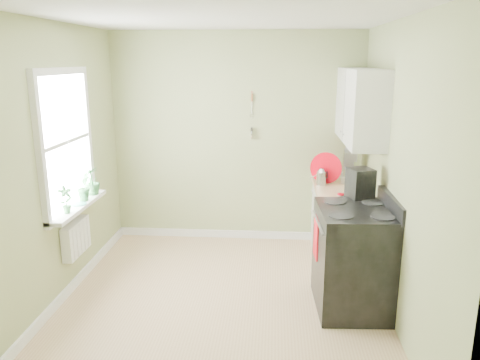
# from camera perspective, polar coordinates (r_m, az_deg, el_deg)

# --- Properties ---
(floor) EXTENTS (3.20, 3.60, 0.02)m
(floor) POSITION_cam_1_polar(r_m,az_deg,el_deg) (4.79, -2.26, -14.94)
(floor) COLOR tan
(floor) RESTS_ON ground
(ceiling) EXTENTS (3.20, 3.60, 0.02)m
(ceiling) POSITION_cam_1_polar(r_m,az_deg,el_deg) (4.19, -2.65, 19.50)
(ceiling) COLOR white
(ceiling) RESTS_ON wall_back
(wall_back) EXTENTS (3.20, 0.02, 2.70)m
(wall_back) POSITION_cam_1_polar(r_m,az_deg,el_deg) (6.06, -0.45, 5.03)
(wall_back) COLOR tan
(wall_back) RESTS_ON floor
(wall_left) EXTENTS (0.02, 3.60, 2.70)m
(wall_left) POSITION_cam_1_polar(r_m,az_deg,el_deg) (4.75, -22.10, 1.35)
(wall_left) COLOR tan
(wall_left) RESTS_ON floor
(wall_right) EXTENTS (0.02, 3.60, 2.70)m
(wall_right) POSITION_cam_1_polar(r_m,az_deg,el_deg) (4.41, 18.84, 0.68)
(wall_right) COLOR tan
(wall_right) RESTS_ON floor
(base_cabinets) EXTENTS (0.60, 1.60, 0.87)m
(base_cabinets) POSITION_cam_1_polar(r_m,az_deg,el_deg) (5.55, 12.44, -6.00)
(base_cabinets) COLOR white
(base_cabinets) RESTS_ON floor
(countertop) EXTENTS (0.64, 1.60, 0.04)m
(countertop) POSITION_cam_1_polar(r_m,az_deg,el_deg) (5.41, 12.60, -1.47)
(countertop) COLOR #DEBB88
(countertop) RESTS_ON base_cabinets
(upper_cabinets) EXTENTS (0.35, 1.40, 0.80)m
(upper_cabinets) POSITION_cam_1_polar(r_m,az_deg,el_deg) (5.35, 14.46, 8.74)
(upper_cabinets) COLOR white
(upper_cabinets) RESTS_ON wall_right
(window) EXTENTS (0.06, 1.14, 1.44)m
(window) POSITION_cam_1_polar(r_m,az_deg,el_deg) (4.97, -20.54, 4.38)
(window) COLOR white
(window) RESTS_ON wall_left
(window_sill) EXTENTS (0.18, 1.14, 0.04)m
(window_sill) POSITION_cam_1_polar(r_m,az_deg,el_deg) (5.09, -19.13, -3.05)
(window_sill) COLOR white
(window_sill) RESTS_ON wall_left
(radiator) EXTENTS (0.12, 0.50, 0.35)m
(radiator) POSITION_cam_1_polar(r_m,az_deg,el_deg) (5.16, -19.36, -6.70)
(radiator) COLOR white
(radiator) RESTS_ON wall_left
(wall_utensils) EXTENTS (0.02, 0.14, 0.58)m
(wall_utensils) POSITION_cam_1_polar(r_m,az_deg,el_deg) (5.98, 1.44, 6.99)
(wall_utensils) COLOR #DEBB88
(wall_utensils) RESTS_ON wall_back
(stove) EXTENTS (0.76, 0.85, 1.13)m
(stove) POSITION_cam_1_polar(r_m,az_deg,el_deg) (4.65, 13.82, -9.24)
(stove) COLOR black
(stove) RESTS_ON floor
(stand_mixer) EXTENTS (0.25, 0.37, 0.42)m
(stand_mixer) POSITION_cam_1_polar(r_m,az_deg,el_deg) (5.80, 13.27, 1.58)
(stand_mixer) COLOR #B2B2B7
(stand_mixer) RESTS_ON countertop
(kettle) EXTENTS (0.20, 0.12, 0.20)m
(kettle) POSITION_cam_1_polar(r_m,az_deg,el_deg) (5.56, 9.89, 0.40)
(kettle) COLOR silver
(kettle) RESTS_ON countertop
(coffee_maker) EXTENTS (0.28, 0.30, 0.38)m
(coffee_maker) POSITION_cam_1_polar(r_m,az_deg,el_deg) (4.84, 14.37, -0.96)
(coffee_maker) COLOR black
(coffee_maker) RESTS_ON countertop
(red_tray) EXTENTS (0.38, 0.18, 0.37)m
(red_tray) POSITION_cam_1_polar(r_m,az_deg,el_deg) (5.63, 10.43, 1.44)
(red_tray) COLOR red
(red_tray) RESTS_ON countertop
(jar) EXTENTS (0.07, 0.07, 0.08)m
(jar) POSITION_cam_1_polar(r_m,az_deg,el_deg) (4.99, 12.18, -2.07)
(jar) COLOR #BDB39A
(jar) RESTS_ON countertop
(plant_a) EXTENTS (0.17, 0.17, 0.27)m
(plant_a) POSITION_cam_1_polar(r_m,az_deg,el_deg) (4.79, -20.50, -2.27)
(plant_a) COLOR #2E6333
(plant_a) RESTS_ON window_sill
(plant_b) EXTENTS (0.16, 0.19, 0.30)m
(plant_b) POSITION_cam_1_polar(r_m,az_deg,el_deg) (5.17, -18.55, -0.78)
(plant_b) COLOR #2E6333
(plant_b) RESTS_ON window_sill
(plant_c) EXTENTS (0.20, 0.20, 0.30)m
(plant_c) POSITION_cam_1_polar(r_m,az_deg,el_deg) (5.38, -17.62, -0.12)
(plant_c) COLOR #2E6333
(plant_c) RESTS_ON window_sill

